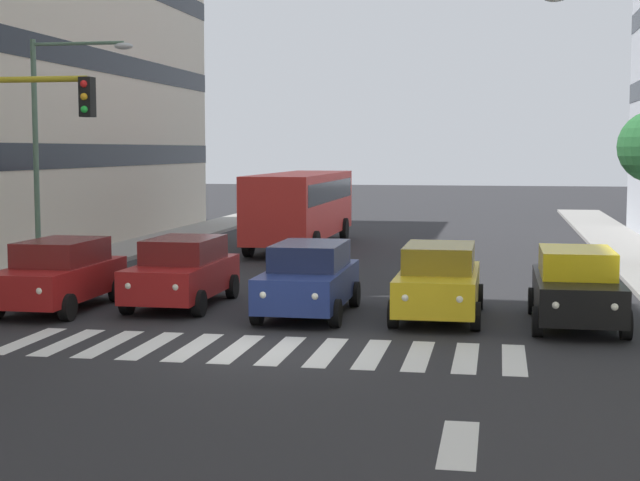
% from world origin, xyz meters
% --- Properties ---
extents(ground_plane, '(180.00, 180.00, 0.00)m').
position_xyz_m(ground_plane, '(0.00, 0.00, 0.00)').
color(ground_plane, '#262628').
extents(crosswalk_markings, '(10.35, 2.80, 0.01)m').
position_xyz_m(crosswalk_markings, '(-0.00, 0.00, 0.00)').
color(crosswalk_markings, silver).
rests_on(crosswalk_markings, ground_plane).
extents(lane_arrow_0, '(0.50, 2.20, 0.01)m').
position_xyz_m(lane_arrow_0, '(-4.15, 5.50, 0.00)').
color(lane_arrow_0, silver).
rests_on(lane_arrow_0, ground_plane).
extents(car_0, '(2.02, 4.44, 1.72)m').
position_xyz_m(car_0, '(-6.36, -3.88, 0.89)').
color(car_0, black).
rests_on(car_0, ground_plane).
extents(car_1, '(2.02, 4.44, 1.72)m').
position_xyz_m(car_1, '(-3.26, -4.31, 0.89)').
color(car_1, gold).
rests_on(car_1, ground_plane).
extents(car_2, '(2.02, 4.44, 1.72)m').
position_xyz_m(car_2, '(-0.18, -4.16, 0.89)').
color(car_2, navy).
rests_on(car_2, ground_plane).
extents(car_3, '(2.02, 4.44, 1.72)m').
position_xyz_m(car_3, '(3.23, -4.93, 0.89)').
color(car_3, maroon).
rests_on(car_3, ground_plane).
extents(car_4, '(2.02, 4.44, 1.72)m').
position_xyz_m(car_4, '(6.04, -3.82, 0.89)').
color(car_4, maroon).
rests_on(car_4, ground_plane).
extents(bus_behind_traffic, '(2.78, 10.50, 3.00)m').
position_xyz_m(bus_behind_traffic, '(3.23, -19.87, 1.86)').
color(bus_behind_traffic, red).
rests_on(bus_behind_traffic, ground_plane).
extents(street_lamp_right, '(3.17, 0.28, 7.02)m').
position_xyz_m(street_lamp_right, '(8.36, -8.38, 4.48)').
color(street_lamp_right, '#4C6B56').
rests_on(street_lamp_right, sidewalk_right).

